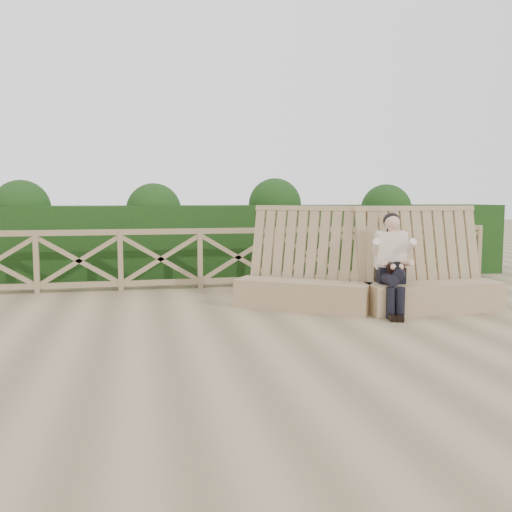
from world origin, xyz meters
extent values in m
plane|color=brown|center=(0.00, 0.00, 0.00)|extent=(60.00, 60.00, 0.00)
cube|color=#83644B|center=(0.56, 1.15, 0.22)|extent=(1.95, 1.55, 0.43)
cube|color=#83644B|center=(0.71, 1.37, 0.79)|extent=(1.91, 1.50, 1.55)
cube|color=#83644B|center=(2.40, 0.59, 0.22)|extent=(2.02, 0.52, 0.43)
cube|color=#83644B|center=(2.40, 0.86, 0.79)|extent=(2.02, 0.46, 1.55)
cube|color=black|center=(1.76, 0.68, 0.55)|extent=(0.43, 0.34, 0.23)
cube|color=beige|center=(1.77, 0.74, 0.91)|extent=(0.48, 0.38, 0.56)
sphere|color=tan|center=(1.76, 0.68, 1.31)|extent=(0.26, 0.26, 0.22)
sphere|color=black|center=(1.77, 0.72, 1.33)|extent=(0.29, 0.29, 0.24)
cylinder|color=black|center=(1.62, 0.48, 0.53)|extent=(0.25, 0.51, 0.16)
cylinder|color=black|center=(1.80, 0.47, 0.60)|extent=(0.25, 0.51, 0.18)
cylinder|color=black|center=(1.57, 0.26, 0.22)|extent=(0.15, 0.15, 0.43)
cylinder|color=black|center=(1.69, 0.21, 0.22)|extent=(0.15, 0.15, 0.43)
cube|color=black|center=(1.55, 0.16, 0.04)|extent=(0.14, 0.27, 0.08)
cube|color=black|center=(1.65, 0.12, 0.04)|extent=(0.14, 0.27, 0.08)
cube|color=black|center=(1.75, 0.49, 0.65)|extent=(0.26, 0.18, 0.16)
cube|color=black|center=(1.69, 0.33, 0.72)|extent=(0.09, 0.11, 0.13)
cube|color=#83684C|center=(0.00, 3.50, 1.05)|extent=(10.10, 0.07, 0.10)
cube|color=#83684C|center=(0.00, 3.50, 0.12)|extent=(10.10, 0.07, 0.10)
cube|color=black|center=(0.00, 4.70, 0.75)|extent=(12.00, 1.20, 1.50)
camera|label=1|loc=(-1.83, -6.94, 1.69)|focal=40.00mm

